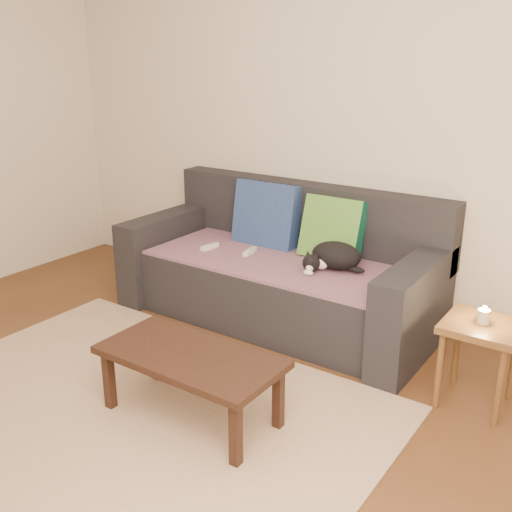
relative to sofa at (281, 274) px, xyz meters
The scene contains 13 objects.
ground 1.60m from the sofa, 90.00° to the right, with size 4.50×4.50×0.00m, color brown.
back_wall 1.08m from the sofa, 90.00° to the left, with size 4.50×0.04×2.60m, color beige.
sofa is the anchor object (origin of this frame).
throw_blanket 0.15m from the sofa, 90.00° to the right, with size 1.66×0.74×0.02m, color #44274A.
cushion_navy 0.43m from the sofa, 144.58° to the left, with size 0.48×0.12×0.48m, color navy.
cushion_green 0.46m from the sofa, 30.67° to the left, with size 0.41×0.10×0.41m, color #0B4A3B.
cat 0.46m from the sofa, ahead, with size 0.41×0.39×0.17m.
wii_remote_a 0.53m from the sofa, 161.35° to the right, with size 0.15×0.04×0.03m, color white.
wii_remote_b 0.26m from the sofa, 153.81° to the right, with size 0.15×0.04×0.03m, color white.
side_table 1.44m from the sofa, 13.89° to the right, with size 0.36×0.36×0.45m.
candle 1.45m from the sofa, 13.89° to the right, with size 0.06×0.06×0.09m.
rug 1.45m from the sofa, 90.00° to the right, with size 2.50×1.80×0.01m, color tan.
coffee_table 1.31m from the sofa, 77.12° to the right, with size 0.90×0.45×0.36m.
Camera 1 is at (2.00, -1.63, 1.72)m, focal length 42.00 mm.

